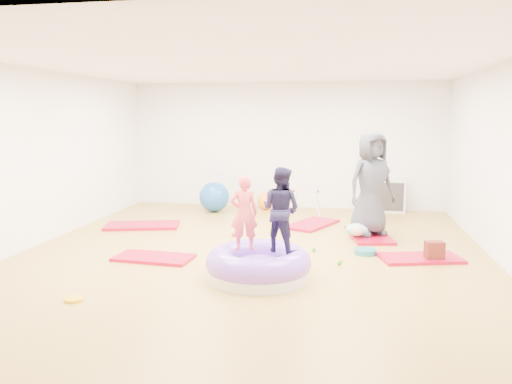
# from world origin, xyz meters

# --- Properties ---
(room) EXTENTS (7.01, 8.01, 2.81)m
(room) POSITION_xyz_m (0.00, 0.00, 1.40)
(room) COLOR #AC7F3F
(room) RESTS_ON ground
(gym_mat_front_left) EXTENTS (1.15, 0.64, 0.05)m
(gym_mat_front_left) POSITION_xyz_m (-1.36, -0.53, 0.02)
(gym_mat_front_left) COLOR #A4072E
(gym_mat_front_left) RESTS_ON ground
(gym_mat_mid_left) EXTENTS (1.46, 0.98, 0.06)m
(gym_mat_mid_left) POSITION_xyz_m (-2.37, 1.44, 0.03)
(gym_mat_mid_left) COLOR #A4072E
(gym_mat_mid_left) RESTS_ON ground
(gym_mat_center_back) EXTENTS (1.04, 1.33, 0.05)m
(gym_mat_center_back) POSITION_xyz_m (0.75, 2.13, 0.02)
(gym_mat_center_back) COLOR #A4072E
(gym_mat_center_back) RESTS_ON ground
(gym_mat_right) EXTENTS (1.25, 0.84, 0.05)m
(gym_mat_right) POSITION_xyz_m (2.45, 0.13, 0.02)
(gym_mat_right) COLOR #A4072E
(gym_mat_right) RESTS_ON ground
(gym_mat_rear_right) EXTENTS (0.84, 1.35, 0.05)m
(gym_mat_rear_right) POSITION_xyz_m (1.78, 1.42, 0.03)
(gym_mat_rear_right) COLOR #A4072E
(gym_mat_rear_right) RESTS_ON ground
(inflatable_cushion) EXTENTS (1.35, 1.35, 0.43)m
(inflatable_cushion) POSITION_xyz_m (0.28, -1.08, 0.17)
(inflatable_cushion) COLOR silver
(inflatable_cushion) RESTS_ON ground
(child_pink) EXTENTS (0.40, 0.31, 0.97)m
(child_pink) POSITION_xyz_m (0.08, -1.01, 0.88)
(child_pink) COLOR #FB4D59
(child_pink) RESTS_ON inflatable_cushion
(child_navy) EXTENTS (0.65, 0.59, 1.09)m
(child_navy) POSITION_xyz_m (0.55, -0.99, 0.94)
(child_navy) COLOR #1A1736
(child_navy) RESTS_ON inflatable_cushion
(adult_caregiver) EXTENTS (1.02, 0.93, 1.75)m
(adult_caregiver) POSITION_xyz_m (1.78, 1.40, 0.93)
(adult_caregiver) COLOR #393B46
(adult_caregiver) RESTS_ON gym_mat_rear_right
(infant) EXTENTS (0.39, 0.39, 0.23)m
(infant) POSITION_xyz_m (1.57, 1.16, 0.17)
(infant) COLOR #92BBD6
(infant) RESTS_ON gym_mat_rear_right
(ball_pit_balls) EXTENTS (2.40, 2.11, 0.06)m
(ball_pit_balls) POSITION_xyz_m (0.74, 0.36, 0.03)
(ball_pit_balls) COLOR red
(ball_pit_balls) RESTS_ON ground
(exercise_ball_blue) EXTENTS (0.65, 0.65, 0.65)m
(exercise_ball_blue) POSITION_xyz_m (-1.43, 3.14, 0.32)
(exercise_ball_blue) COLOR #194EA1
(exercise_ball_blue) RESTS_ON ground
(exercise_ball_orange) EXTENTS (0.38, 0.38, 0.38)m
(exercise_ball_orange) POSITION_xyz_m (-0.37, 3.60, 0.19)
(exercise_ball_orange) COLOR orange
(exercise_ball_orange) RESTS_ON ground
(infant_play_gym) EXTENTS (0.67, 0.64, 0.52)m
(infant_play_gym) POSITION_xyz_m (0.54, 3.16, 0.34)
(infant_play_gym) COLOR silver
(infant_play_gym) RESTS_ON ground
(cube_shelf) EXTENTS (0.71, 0.35, 0.71)m
(cube_shelf) POSITION_xyz_m (2.27, 3.79, 0.35)
(cube_shelf) COLOR silver
(cube_shelf) RESTS_ON ground
(balance_disc) EXTENTS (0.34, 0.34, 0.07)m
(balance_disc) POSITION_xyz_m (1.67, 0.30, 0.04)
(balance_disc) COLOR #216977
(balance_disc) RESTS_ON ground
(backpack) EXTENTS (0.29, 0.22, 0.29)m
(backpack) POSITION_xyz_m (2.63, 0.07, 0.15)
(backpack) COLOR #9F3426
(backpack) RESTS_ON ground
(yellow_toy) EXTENTS (0.21, 0.21, 0.03)m
(yellow_toy) POSITION_xyz_m (-1.63, -2.24, 0.02)
(yellow_toy) COLOR #E3A600
(yellow_toy) RESTS_ON ground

